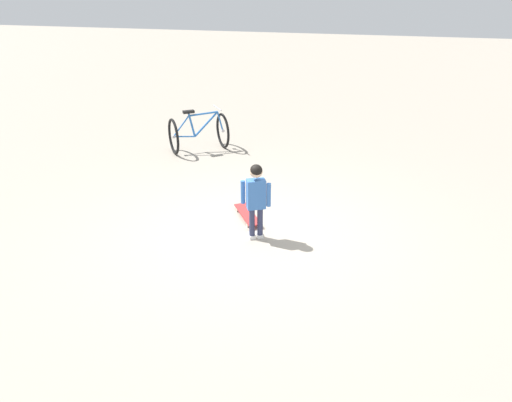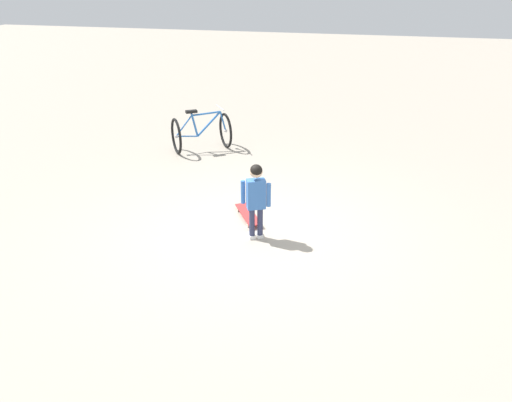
# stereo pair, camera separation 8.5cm
# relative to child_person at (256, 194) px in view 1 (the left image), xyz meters

# --- Properties ---
(ground_plane) EXTENTS (50.00, 50.00, 0.00)m
(ground_plane) POSITION_rel_child_person_xyz_m (-0.15, -0.10, -0.66)
(ground_plane) COLOR #9E9384
(child_person) EXTENTS (0.25, 0.41, 1.06)m
(child_person) POSITION_rel_child_person_xyz_m (0.00, 0.00, 0.00)
(child_person) COLOR #2D3351
(child_person) RESTS_ON ground
(skateboard) EXTENTS (0.73, 0.56, 0.07)m
(skateboard) POSITION_rel_child_person_xyz_m (-0.54, -0.27, -0.60)
(skateboard) COLOR #B22D2D
(skateboard) RESTS_ON ground
(bicycle_mid) EXTENTS (1.21, 1.28, 0.85)m
(bicycle_mid) POSITION_rel_child_person_xyz_m (-3.23, -2.00, -0.28)
(bicycle_mid) COLOR black
(bicycle_mid) RESTS_ON ground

